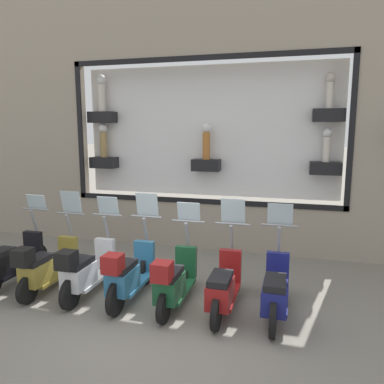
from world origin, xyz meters
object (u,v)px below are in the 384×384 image
scooter_white_4 (86,270)px  scooter_olive_5 (46,266)px  scooter_black_6 (8,261)px  scooter_teal_3 (129,274)px  scooter_green_2 (174,281)px  scooter_red_1 (224,286)px  scooter_navy_0 (275,291)px

scooter_white_4 → scooter_olive_5: bearing=90.3°
scooter_white_4 → scooter_black_6: scooter_white_4 is taller
scooter_white_4 → scooter_black_6: (0.01, 1.60, 0.01)m
scooter_teal_3 → scooter_green_2: bearing=-91.0°
scooter_red_1 → scooter_white_4: 2.40m
scooter_olive_5 → scooter_white_4: bearing=-89.7°
scooter_teal_3 → scooter_black_6: size_ratio=1.00×
scooter_red_1 → scooter_olive_5: bearing=91.2°
scooter_navy_0 → scooter_red_1: scooter_red_1 is taller
scooter_red_1 → scooter_white_4: scooter_red_1 is taller
scooter_green_2 → scooter_teal_3: scooter_teal_3 is taller
scooter_olive_5 → scooter_green_2: bearing=-90.1°
scooter_red_1 → scooter_teal_3: 1.60m
scooter_red_1 → scooter_teal_3: (-0.05, 1.60, 0.06)m
scooter_green_2 → scooter_black_6: scooter_green_2 is taller
scooter_red_1 → scooter_teal_3: size_ratio=0.99×
scooter_navy_0 → scooter_red_1: size_ratio=1.01×
scooter_green_2 → scooter_navy_0: bearing=-87.5°
scooter_green_2 → scooter_black_6: 3.20m
scooter_navy_0 → scooter_black_6: size_ratio=1.00×
scooter_black_6 → scooter_green_2: bearing=-90.2°
scooter_white_4 → scooter_black_6: bearing=89.8°
scooter_red_1 → scooter_olive_5: (-0.07, 3.20, 0.04)m
scooter_red_1 → scooter_black_6: 4.00m
scooter_navy_0 → scooter_white_4: (-0.06, 3.20, 0.03)m
scooter_navy_0 → scooter_teal_3: (-0.06, 2.40, 0.04)m
scooter_navy_0 → scooter_teal_3: size_ratio=1.00×
scooter_teal_3 → scooter_navy_0: bearing=-88.7°
scooter_black_6 → scooter_red_1: bearing=-89.2°
scooter_teal_3 → scooter_black_6: 2.40m
scooter_teal_3 → scooter_white_4: bearing=90.6°
scooter_red_1 → scooter_green_2: size_ratio=1.00×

